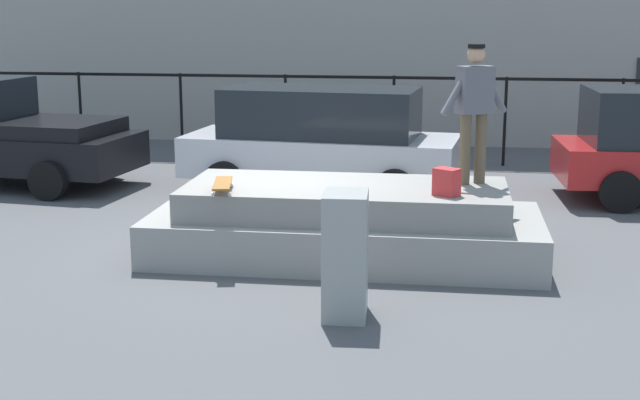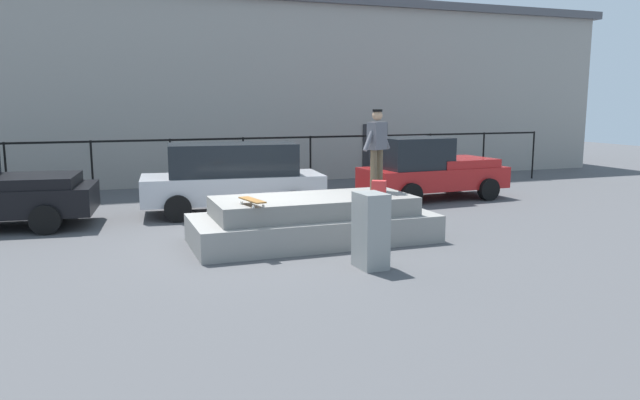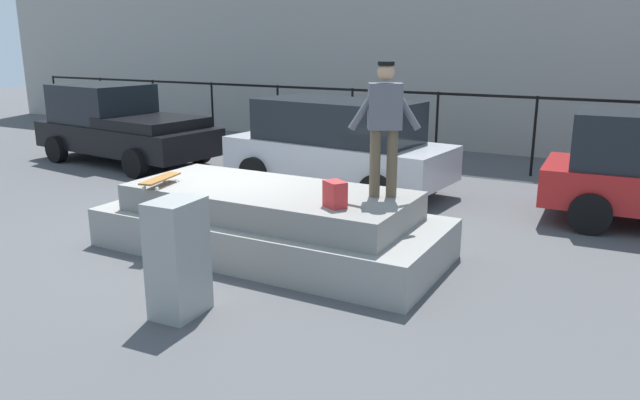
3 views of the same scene
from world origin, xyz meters
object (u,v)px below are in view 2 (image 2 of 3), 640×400
Objects in this scene: backpack at (379,189)px; car_red_pickup_far at (428,169)px; skateboard at (252,200)px; utility_box at (371,231)px; skateboarder at (377,144)px; car_silver_hatchback_mid at (233,176)px.

car_red_pickup_far is (3.72, 4.40, -0.19)m from backpack.
utility_box reaches higher than skateboard.
backpack is 0.08× the size of car_red_pickup_far.
utility_box is (-1.30, -2.51, -1.27)m from skateboarder.
utility_box is at bearing -79.47° from car_silver_hatchback_mid.
skateboard is 0.17× the size of car_silver_hatchback_mid.
skateboarder is 4.27m from car_silver_hatchback_mid.
car_silver_hatchback_mid reaches higher than backpack.
skateboarder is 2.12× the size of skateboard.
utility_box is at bearing 93.26° from backpack.
backpack reaches higher than skateboard.
utility_box is (1.10, -5.91, -0.29)m from car_silver_hatchback_mid.
backpack is (2.65, 0.19, 0.06)m from skateboard.
skateboarder reaches higher than skateboard.
backpack is 5.77m from car_red_pickup_far.
utility_box reaches higher than backpack.
car_silver_hatchback_mid is (-2.09, 4.16, -0.14)m from backpack.
skateboard is at bearing 36.79° from backpack.
car_red_pickup_far reaches higher than skateboard.
skateboard is (-2.96, -0.95, -0.90)m from skateboarder.
backpack is 0.07× the size of car_silver_hatchback_mid.
car_silver_hatchback_mid reaches higher than skateboard.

